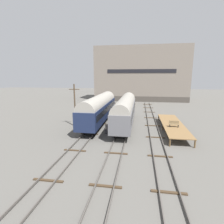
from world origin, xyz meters
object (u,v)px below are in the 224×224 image
(train_car_grey, at_px, (125,109))
(utility_pole, at_px, (75,105))
(bench, at_px, (174,124))
(person_worker, at_px, (106,128))
(train_car_navy, at_px, (99,107))

(train_car_grey, bearing_deg, utility_pole, -164.24)
(train_car_grey, bearing_deg, bench, -26.27)
(bench, distance_m, person_worker, 10.05)
(person_worker, bearing_deg, train_car_navy, 111.54)
(train_car_grey, xyz_separation_m, utility_pole, (-8.24, -2.33, 0.90))
(train_car_navy, xyz_separation_m, bench, (12.29, -4.29, -1.35))
(person_worker, relative_size, utility_pole, 0.23)
(utility_pole, bearing_deg, person_worker, -28.77)
(train_car_navy, relative_size, utility_pole, 2.49)
(person_worker, bearing_deg, utility_pole, 151.23)
(person_worker, bearing_deg, bench, 10.65)
(train_car_navy, xyz_separation_m, person_worker, (2.43, -6.14, -1.90))
(train_car_grey, relative_size, person_worker, 10.79)
(train_car_navy, distance_m, bench, 13.09)
(train_car_grey, relative_size, utility_pole, 2.51)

